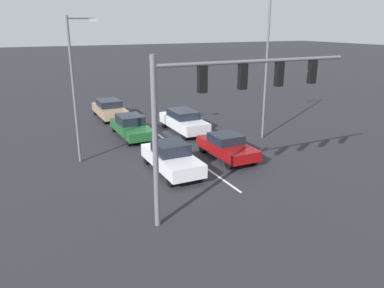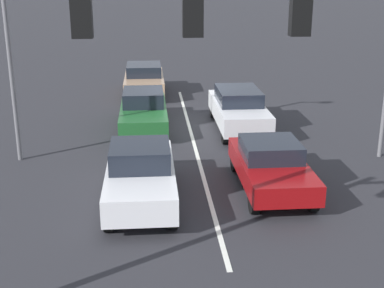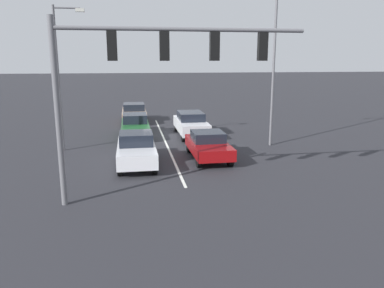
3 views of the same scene
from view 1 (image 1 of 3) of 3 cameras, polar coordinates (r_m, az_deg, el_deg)
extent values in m
plane|color=#28282D|center=(26.26, -5.56, 1.70)|extent=(240.00, 240.00, 0.00)
cube|color=silver|center=(24.08, -3.51, 0.28)|extent=(0.12, 16.87, 0.01)
cube|color=silver|center=(19.05, -3.12, -2.42)|extent=(1.76, 4.43, 0.66)
cube|color=black|center=(18.94, -3.27, -0.58)|extent=(1.55, 1.69, 0.57)
cube|color=red|center=(21.12, -3.90, 0.08)|extent=(0.24, 0.06, 0.12)
cube|color=red|center=(20.72, -7.05, -0.37)|extent=(0.24, 0.06, 0.12)
cylinder|color=black|center=(18.08, 1.14, -4.66)|extent=(0.22, 0.65, 0.65)
cylinder|color=black|center=(17.50, -3.26, -5.47)|extent=(0.22, 0.65, 0.65)
cylinder|color=black|center=(20.86, -2.97, -1.57)|extent=(0.22, 0.65, 0.65)
cylinder|color=black|center=(20.36, -6.86, -2.17)|extent=(0.22, 0.65, 0.65)
cube|color=maroon|center=(21.09, 5.35, -0.58)|extent=(1.77, 4.17, 0.55)
cube|color=black|center=(21.05, 5.18, 0.87)|extent=(1.55, 1.67, 0.48)
cube|color=red|center=(23.02, 4.05, 1.39)|extent=(0.24, 0.06, 0.12)
cube|color=red|center=(22.45, 1.32, 1.01)|extent=(0.24, 0.06, 0.12)
cylinder|color=black|center=(20.40, 9.31, -2.20)|extent=(0.22, 0.68, 0.68)
cylinder|color=black|center=(19.61, 5.70, -2.87)|extent=(0.22, 0.68, 0.68)
cylinder|color=black|center=(22.76, 5.01, 0.08)|extent=(0.22, 0.68, 0.68)
cylinder|color=black|center=(22.05, 1.65, -0.43)|extent=(0.22, 0.68, 0.68)
cube|color=#1E5928|center=(25.35, -9.17, 2.34)|extent=(1.75, 4.69, 0.57)
cube|color=black|center=(25.51, -9.45, 3.73)|extent=(1.54, 1.93, 0.56)
cube|color=red|center=(27.62, -9.39, 3.91)|extent=(0.24, 0.06, 0.12)
cube|color=red|center=(27.31, -11.85, 3.61)|extent=(0.24, 0.06, 0.12)
cylinder|color=black|center=(24.01, -6.17, 0.90)|extent=(0.22, 0.61, 0.61)
cylinder|color=black|center=(23.57, -9.57, 0.43)|extent=(0.22, 0.61, 0.61)
cylinder|color=black|center=(27.29, -8.76, 2.85)|extent=(0.22, 0.61, 0.61)
cylinder|color=black|center=(26.90, -11.79, 2.46)|extent=(0.22, 0.61, 0.61)
cube|color=silver|center=(26.15, -1.26, 3.29)|extent=(1.77, 4.77, 0.69)
cube|color=black|center=(26.11, -1.38, 4.64)|extent=(1.56, 2.32, 0.52)
cube|color=red|center=(28.44, -2.11, 4.82)|extent=(0.24, 0.06, 0.12)
cube|color=red|center=(27.97, -4.44, 4.56)|extent=(0.24, 0.06, 0.12)
cylinder|color=black|center=(25.02, 2.04, 1.79)|extent=(0.22, 0.70, 0.70)
cylinder|color=black|center=(24.37, -1.10, 1.37)|extent=(0.22, 0.70, 0.70)
cylinder|color=black|center=(28.12, -1.38, 3.59)|extent=(0.22, 0.70, 0.70)
cylinder|color=black|center=(27.54, -4.25, 3.24)|extent=(0.22, 0.70, 0.70)
cube|color=tan|center=(30.93, -12.44, 5.01)|extent=(1.88, 4.52, 0.64)
cube|color=black|center=(30.92, -12.56, 6.11)|extent=(1.65, 2.14, 0.52)
cube|color=red|center=(33.16, -12.29, 6.15)|extent=(0.24, 0.06, 0.12)
cube|color=red|center=(32.89, -14.52, 5.89)|extent=(0.24, 0.06, 0.12)
cylinder|color=black|center=(29.60, -10.07, 3.95)|extent=(0.22, 0.61, 0.61)
cylinder|color=black|center=(29.21, -13.12, 3.58)|extent=(0.22, 0.61, 0.61)
cylinder|color=black|center=(32.80, -11.75, 5.19)|extent=(0.22, 0.61, 0.61)
cylinder|color=black|center=(32.46, -14.52, 4.87)|extent=(0.22, 0.61, 0.61)
cylinder|color=slate|center=(13.23, -5.62, -0.24)|extent=(0.20, 0.20, 6.29)
cylinder|color=slate|center=(14.64, 10.00, 12.33)|extent=(8.41, 0.14, 0.14)
cube|color=black|center=(16.45, 17.85, 10.42)|extent=(0.32, 0.22, 0.95)
sphere|color=#4C0C0C|center=(16.54, 17.55, 11.47)|extent=(0.20, 0.20, 0.20)
sphere|color=yellow|center=(16.57, 17.46, 10.50)|extent=(0.20, 0.20, 0.20)
sphere|color=#0A3814|center=(16.60, 17.37, 9.52)|extent=(0.20, 0.20, 0.20)
cube|color=black|center=(15.33, 13.14, 10.32)|extent=(0.32, 0.22, 0.95)
sphere|color=#4C0C0C|center=(15.43, 12.83, 11.45)|extent=(0.20, 0.20, 0.20)
sphere|color=yellow|center=(15.46, 12.76, 10.40)|extent=(0.20, 0.20, 0.20)
sphere|color=#0A3814|center=(15.49, 12.69, 9.36)|extent=(0.20, 0.20, 0.20)
cube|color=black|center=(14.33, 7.73, 10.13)|extent=(0.32, 0.22, 0.95)
sphere|color=#4C0C0C|center=(14.43, 7.42, 11.33)|extent=(0.20, 0.20, 0.20)
sphere|color=yellow|center=(14.46, 7.38, 10.21)|extent=(0.20, 0.20, 0.20)
sphere|color=#0A3814|center=(14.50, 7.33, 9.09)|extent=(0.20, 0.20, 0.20)
cube|color=black|center=(13.47, 1.59, 9.80)|extent=(0.32, 0.22, 0.95)
sphere|color=#4C0C0C|center=(13.57, 1.28, 11.08)|extent=(0.20, 0.20, 0.20)
sphere|color=yellow|center=(13.61, 1.27, 9.89)|extent=(0.20, 0.20, 0.20)
sphere|color=#0A3814|center=(13.65, 1.26, 8.70)|extent=(0.20, 0.20, 0.20)
cylinder|color=slate|center=(20.62, -17.57, 7.49)|extent=(0.14, 0.14, 7.67)
cylinder|color=slate|center=(20.45, -16.62, 17.90)|extent=(1.34, 0.09, 0.09)
cube|color=beige|center=(20.58, -14.68, 17.76)|extent=(0.44, 0.24, 0.16)
cylinder|color=slate|center=(24.55, 11.25, 11.34)|extent=(0.14, 0.14, 9.25)
camera|label=2|loc=(8.03, 38.30, 4.47)|focal=50.00mm
camera|label=3|loc=(7.14, 67.39, -12.48)|focal=35.00mm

